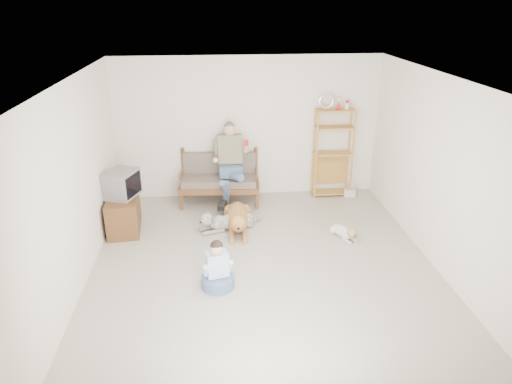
{
  "coord_description": "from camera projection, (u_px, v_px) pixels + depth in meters",
  "views": [
    {
      "loc": [
        -0.65,
        -5.69,
        3.65
      ],
      "look_at": [
        -0.02,
        1.0,
        0.77
      ],
      "focal_mm": 32.0,
      "sensor_mm": 36.0,
      "label": 1
    }
  ],
  "objects": [
    {
      "name": "man",
      "position": [
        230.0,
        170.0,
        8.39
      ],
      "size": [
        0.59,
        0.85,
        1.37
      ],
      "color": "#4A6389",
      "rests_on": "loveseat"
    },
    {
      "name": "book_stack",
      "position": [
        350.0,
        193.0,
        9.06
      ],
      "size": [
        0.26,
        0.21,
        0.14
      ],
      "primitive_type": "cube",
      "rotation": [
        0.0,
        0.0,
        -0.26
      ],
      "color": "silver",
      "rests_on": "ground"
    },
    {
      "name": "golden_retriever",
      "position": [
        238.0,
        218.0,
        7.76
      ],
      "size": [
        0.4,
        1.49,
        0.45
      ],
      "rotation": [
        0.0,
        0.0,
        -0.03
      ],
      "color": "#A86A3A",
      "rests_on": "ground"
    },
    {
      "name": "tv_stand",
      "position": [
        123.0,
        213.0,
        7.66
      ],
      "size": [
        0.58,
        0.94,
        0.6
      ],
      "rotation": [
        0.0,
        0.0,
        0.09
      ],
      "color": "brown",
      "rests_on": "ground"
    },
    {
      "name": "terrier",
      "position": [
        345.0,
        232.0,
        7.45
      ],
      "size": [
        0.36,
        0.65,
        0.26
      ],
      "rotation": [
        0.0,
        0.0,
        0.39
      ],
      "color": "silver",
      "rests_on": "ground"
    },
    {
      "name": "etagere",
      "position": [
        333.0,
        152.0,
        8.82
      ],
      "size": [
        0.77,
        0.34,
        2.02
      ],
      "color": "#C08A3C",
      "rests_on": "ground"
    },
    {
      "name": "wall_front",
      "position": [
        303.0,
        309.0,
        3.65
      ],
      "size": [
        5.0,
        0.0,
        5.0
      ],
      "primitive_type": "plane",
      "rotation": [
        -1.57,
        0.0,
        0.0
      ],
      "color": "silver",
      "rests_on": "ground"
    },
    {
      "name": "ceiling",
      "position": [
        265.0,
        80.0,
        5.63
      ],
      "size": [
        5.5,
        5.5,
        0.0
      ],
      "primitive_type": "plane",
      "rotation": [
        3.14,
        0.0,
        0.0
      ],
      "color": "silver",
      "rests_on": "ground"
    },
    {
      "name": "loveseat",
      "position": [
        219.0,
        178.0,
        8.67
      ],
      "size": [
        1.54,
        0.8,
        0.95
      ],
      "rotation": [
        0.0,
        0.0,
        -0.07
      ],
      "color": "brown",
      "rests_on": "ground"
    },
    {
      "name": "crt_tv",
      "position": [
        122.0,
        184.0,
        7.5
      ],
      "size": [
        0.59,
        0.65,
        0.45
      ],
      "rotation": [
        0.0,
        0.0,
        -0.36
      ],
      "color": "slate",
      "rests_on": "tv_stand"
    },
    {
      "name": "shaggy_dog",
      "position": [
        226.0,
        221.0,
        7.75
      ],
      "size": [
        1.15,
        0.55,
        0.36
      ],
      "rotation": [
        0.0,
        0.0,
        -1.23
      ],
      "color": "white",
      "rests_on": "ground"
    },
    {
      "name": "wall_right",
      "position": [
        442.0,
        175.0,
        6.38
      ],
      "size": [
        0.0,
        5.5,
        5.5
      ],
      "primitive_type": "plane",
      "rotation": [
        1.57,
        0.0,
        -1.57
      ],
      "color": "silver",
      "rests_on": "ground"
    },
    {
      "name": "wall_back",
      "position": [
        248.0,
        128.0,
        8.68
      ],
      "size": [
        5.0,
        0.0,
        5.0
      ],
      "primitive_type": "plane",
      "rotation": [
        1.57,
        0.0,
        0.0
      ],
      "color": "silver",
      "rests_on": "ground"
    },
    {
      "name": "floor",
      "position": [
        264.0,
        267.0,
        6.7
      ],
      "size": [
        5.5,
        5.5,
        0.0
      ],
      "primitive_type": "plane",
      "color": "beige",
      "rests_on": "ground"
    },
    {
      "name": "child",
      "position": [
        217.0,
        270.0,
        6.14
      ],
      "size": [
        0.45,
        0.45,
        0.71
      ],
      "rotation": [
        0.0,
        0.0,
        0.24
      ],
      "color": "#4A6389",
      "rests_on": "ground"
    },
    {
      "name": "wall_left",
      "position": [
        74.0,
        188.0,
        5.95
      ],
      "size": [
        0.0,
        5.5,
        5.5
      ],
      "primitive_type": "plane",
      "rotation": [
        1.57,
        0.0,
        1.57
      ],
      "color": "silver",
      "rests_on": "ground"
    },
    {
      "name": "wall_outlet",
      "position": [
        186.0,
        182.0,
        8.97
      ],
      "size": [
        0.12,
        0.02,
        0.08
      ],
      "primitive_type": "cube",
      "color": "white",
      "rests_on": "ground"
    }
  ]
}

